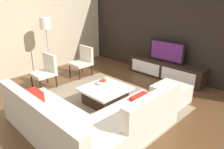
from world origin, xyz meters
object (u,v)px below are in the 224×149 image
accent_chair_near (46,69)px  accent_chair_far (83,60)px  media_console (165,70)px  ottoman (171,94)px  fruit_bowl (103,82)px  sectional_couch (87,121)px  television (167,51)px  floor_lamp (46,27)px  coffee_table (105,95)px

accent_chair_near → accent_chair_far: bearing=93.4°
media_console → ottoman: 1.52m
ottoman → fruit_bowl: fruit_bowl is taller
sectional_couch → fruit_bowl: size_ratio=8.71×
television → sectional_couch: bearing=-81.3°
sectional_couch → ottoman: bearing=79.1°
television → fruit_bowl: (-0.28, -2.19, -0.37)m
floor_lamp → accent_chair_far: 1.38m
sectional_couch → coffee_table: 1.18m
sectional_couch → accent_chair_near: accent_chair_near is taller
fruit_bowl → floor_lamp: bearing=-178.5°
sectional_couch → floor_lamp: bearing=161.0°
accent_chair_near → coffee_table: bearing=17.0°
sectional_couch → television: bearing=98.7°
media_console → coffee_table: (-0.10, -2.30, -0.05)m
fruit_bowl → accent_chair_far: 1.72m
sectional_couch → accent_chair_near: bearing=166.4°
media_console → coffee_table: media_console is taller
television → accent_chair_far: 2.43m
media_console → floor_lamp: (-2.55, -2.25, 1.19)m
coffee_table → accent_chair_near: (-1.76, -0.44, 0.29)m
coffee_table → accent_chair_far: accent_chair_far is taller
coffee_table → fruit_bowl: 0.31m
sectional_couch → accent_chair_near: size_ratio=2.80×
accent_chair_near → floor_lamp: size_ratio=0.51×
media_console → accent_chair_far: (-1.87, -1.52, 0.24)m
accent_chair_near → floor_lamp: floor_lamp is taller
television → accent_chair_far: (-1.87, -1.52, -0.31)m
sectional_couch → fruit_bowl: 1.37m
floor_lamp → fruit_bowl: (2.27, 0.06, -1.01)m
coffee_table → television: bearing=87.5°
media_console → accent_chair_far: accent_chair_far is taller
accent_chair_near → fruit_bowl: size_ratio=3.11×
coffee_table → floor_lamp: bearing=178.9°
media_console → ottoman: media_console is taller
sectional_couch → fruit_bowl: (-0.79, 1.11, 0.15)m
coffee_table → ottoman: (1.01, 1.08, -0.00)m
media_console → floor_lamp: bearing=-138.6°
media_console → ottoman: bearing=-53.2°
media_console → floor_lamp: size_ratio=1.35×
television → accent_chair_near: (-1.86, -2.73, -0.31)m
television → fruit_bowl: television is taller
accent_chair_near → accent_chair_far: same height
media_console → accent_chair_near: size_ratio=2.66×
ottoman → television: bearing=126.8°
ottoman → coffee_table: bearing=-133.1°
floor_lamp → television: bearing=41.4°
accent_chair_near → fruit_bowl: accent_chair_near is taller
sectional_couch → media_console: bearing=98.7°
television → accent_chair_near: 3.32m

